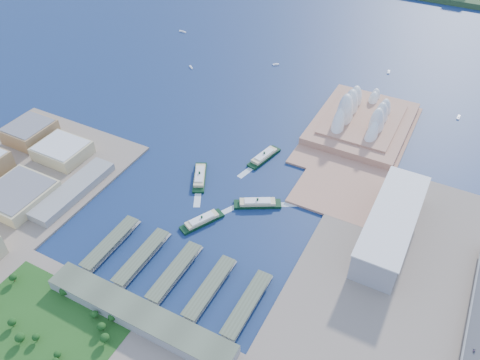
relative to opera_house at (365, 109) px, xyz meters
The scene contains 18 objects.
ground 300.75m from the opera_house, 110.56° to the right, with size 3000.00×3000.00×0.00m, color #0D1E3F.
east_land 357.85m from the opera_house, 67.75° to the right, with size 240.00×500.00×3.00m, color gray.
peninsula 36.56m from the opera_house, 82.87° to the right, with size 135.00×220.00×3.00m, color #AE7A5F.
opera_house is the anchor object (origin of this frame).
toaster_building 219.62m from the opera_house, 65.77° to the right, with size 45.00×155.00×35.00m, color gray.
ferry_wharves 367.50m from the opera_house, 104.38° to the right, with size 184.00×90.00×9.30m, color #4D5641, non-canonical shape.
terminal_building 425.27m from the opera_house, 102.24° to the right, with size 200.00×28.00×12.00m, color gray.
park 498.56m from the opera_house, 109.34° to the right, with size 150.00×110.00×16.00m, color #194714, non-canonical shape.
ferry_a 259.93m from the opera_house, 125.42° to the right, with size 14.68×57.69×10.91m, color black, non-canonical shape.
ferry_b 166.44m from the opera_house, 125.26° to the right, with size 14.41×56.60×10.70m, color black, non-canonical shape.
ferry_c 297.65m from the opera_house, 110.96° to the right, with size 13.68×53.73×10.16m, color black, non-canonical shape.
ferry_d 230.67m from the opera_house, 105.77° to the right, with size 14.46×56.80×10.74m, color black, non-canonical shape.
boat_a 327.74m from the opera_house, behind, with size 3.12×12.47×2.40m, color white, non-canonical shape.
boat_b 231.01m from the opera_house, 148.01° to the left, with size 3.83×10.93×2.95m, color white, non-canonical shape.
boat_c 157.79m from the opera_house, 37.53° to the left, with size 3.62×12.41×2.79m, color white, non-canonical shape.
boat_d 453.35m from the opera_house, 158.78° to the left, with size 3.52×16.09×2.72m, color white, non-canonical shape.
boat_e 191.20m from the opera_house, 92.38° to the left, with size 3.78×11.89×2.92m, color white, non-canonical shape.
car_c 364.40m from the opera_house, 58.35° to the right, with size 1.75×4.32×1.25m, color slate.
Camera 1 is at (215.11, -310.68, 391.19)m, focal length 35.00 mm.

